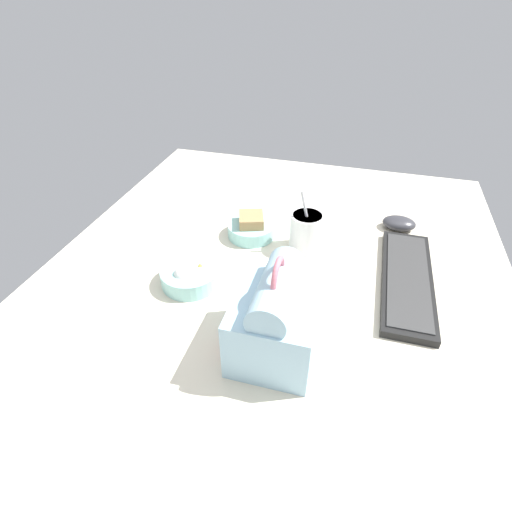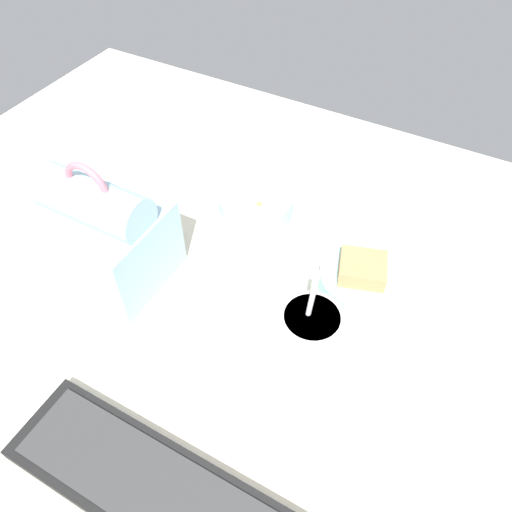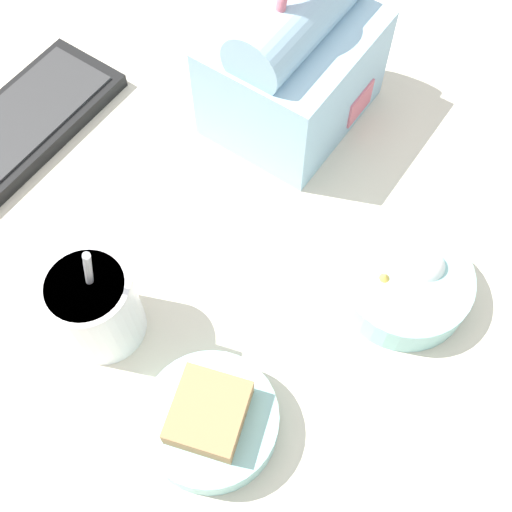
{
  "view_description": "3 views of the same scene",
  "coord_description": "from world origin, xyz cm",
  "px_view_note": "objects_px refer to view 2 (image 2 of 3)",
  "views": [
    {
      "loc": [
        68.65,
        15.47,
        61.71
      ],
      "look_at": [
        -2.7,
        -4.26,
        7.0
      ],
      "focal_mm": 28.0,
      "sensor_mm": 36.0,
      "label": 1
    },
    {
      "loc": [
        -27.31,
        40.61,
        63.88
      ],
      "look_at": [
        -2.7,
        -4.26,
        7.0
      ],
      "focal_mm": 35.0,
      "sensor_mm": 36.0,
      "label": 2
    },
    {
      "loc": [
        -27.41,
        -21.46,
        63.29
      ],
      "look_at": [
        -2.7,
        -4.26,
        7.0
      ],
      "focal_mm": 45.0,
      "sensor_mm": 36.0,
      "label": 3
    }
  ],
  "objects_px": {
    "keyboard": "(155,491)",
    "bento_bowl_sandwich": "(360,279)",
    "lunch_bag": "(103,234)",
    "bento_bowl_snacks": "(256,203)",
    "soup_cup": "(309,337)"
  },
  "relations": [
    {
      "from": "keyboard",
      "to": "bento_bowl_snacks",
      "type": "relative_size",
      "value": 2.78
    },
    {
      "from": "bento_bowl_snacks",
      "to": "soup_cup",
      "type": "bearing_deg",
      "value": 132.16
    },
    {
      "from": "keyboard",
      "to": "bento_bowl_snacks",
      "type": "bearing_deg",
      "value": -74.82
    },
    {
      "from": "keyboard",
      "to": "lunch_bag",
      "type": "relative_size",
      "value": 1.75
    },
    {
      "from": "soup_cup",
      "to": "bento_bowl_snacks",
      "type": "relative_size",
      "value": 1.23
    },
    {
      "from": "lunch_bag",
      "to": "bento_bowl_sandwich",
      "type": "height_order",
      "value": "lunch_bag"
    },
    {
      "from": "soup_cup",
      "to": "bento_bowl_snacks",
      "type": "xyz_separation_m",
      "value": [
        0.21,
        -0.23,
        -0.03
      ]
    },
    {
      "from": "lunch_bag",
      "to": "soup_cup",
      "type": "xyz_separation_m",
      "value": [
        -0.34,
        -0.0,
        -0.03
      ]
    },
    {
      "from": "keyboard",
      "to": "lunch_bag",
      "type": "height_order",
      "value": "lunch_bag"
    },
    {
      "from": "bento_bowl_sandwich",
      "to": "bento_bowl_snacks",
      "type": "height_order",
      "value": "bento_bowl_sandwich"
    },
    {
      "from": "keyboard",
      "to": "bento_bowl_sandwich",
      "type": "height_order",
      "value": "bento_bowl_sandwich"
    },
    {
      "from": "lunch_bag",
      "to": "soup_cup",
      "type": "bearing_deg",
      "value": -179.72
    },
    {
      "from": "lunch_bag",
      "to": "soup_cup",
      "type": "height_order",
      "value": "lunch_bag"
    },
    {
      "from": "keyboard",
      "to": "soup_cup",
      "type": "distance_m",
      "value": 0.26
    },
    {
      "from": "keyboard",
      "to": "bento_bowl_snacks",
      "type": "height_order",
      "value": "bento_bowl_snacks"
    }
  ]
}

